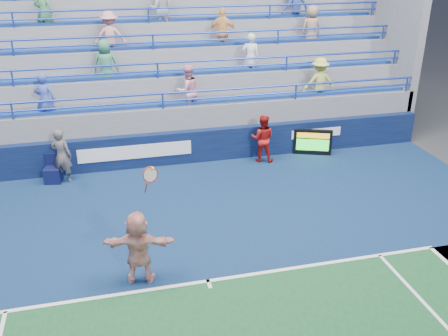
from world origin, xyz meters
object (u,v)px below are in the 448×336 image
object	(u,v)px
serve_speed_board	(313,142)
ball_girl	(263,138)
line_judge	(62,156)
judge_chair	(53,174)
tennis_player	(138,247)

from	to	relation	value
serve_speed_board	ball_girl	xyz separation A→B (m)	(-1.85, -0.12, 0.35)
line_judge	ball_girl	distance (m)	6.36
line_judge	ball_girl	bearing A→B (deg)	-155.83
serve_speed_board	ball_girl	world-z (taller)	ball_girl
judge_chair	serve_speed_board	bearing A→B (deg)	1.03
serve_speed_board	line_judge	xyz separation A→B (m)	(-8.21, -0.19, 0.40)
ball_girl	tennis_player	bearing A→B (deg)	73.27
serve_speed_board	line_judge	distance (m)	8.22
serve_speed_board	judge_chair	distance (m)	8.54
judge_chair	line_judge	bearing A→B (deg)	-6.13
judge_chair	line_judge	xyz separation A→B (m)	(0.32, -0.03, 0.58)
tennis_player	ball_girl	bearing A→B (deg)	50.96
serve_speed_board	judge_chair	world-z (taller)	serve_speed_board
tennis_player	line_judge	distance (m)	5.82
line_judge	ball_girl	xyz separation A→B (m)	(6.36, 0.07, -0.05)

